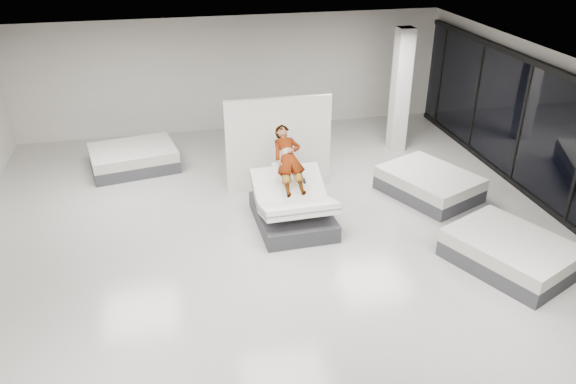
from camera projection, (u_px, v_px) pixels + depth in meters
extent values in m
plane|color=#B5B3AB|center=(285.00, 259.00, 10.43)|extent=(14.00, 14.00, 0.00)
plane|color=black|center=(285.00, 92.00, 8.96)|extent=(14.00, 14.00, 0.00)
cube|color=beige|center=(232.00, 74.00, 15.76)|extent=(12.00, 0.04, 3.20)
cube|color=#37373C|center=(293.00, 216.00, 11.51)|extent=(1.51, 1.98, 0.34)
cube|color=white|center=(288.00, 187.00, 11.61)|extent=(1.48, 1.00, 0.65)
cube|color=slate|center=(288.00, 187.00, 11.61)|extent=(1.50, 0.93, 0.49)
cube|color=white|center=(298.00, 208.00, 10.95)|extent=(1.48, 1.03, 0.49)
cube|color=slate|center=(298.00, 208.00, 10.95)|extent=(1.50, 0.99, 0.32)
cube|color=white|center=(286.00, 171.00, 11.62)|extent=(0.54, 0.42, 0.30)
imported|color=slate|center=(289.00, 167.00, 11.32)|extent=(0.62, 1.30, 1.49)
cube|color=black|center=(304.00, 181.00, 11.14)|extent=(0.05, 0.14, 0.08)
cube|color=white|center=(279.00, 144.00, 12.56)|extent=(2.38, 0.13, 2.16)
cube|color=#37373C|center=(428.00, 189.00, 12.65)|extent=(2.19, 2.45, 0.30)
cube|color=white|center=(430.00, 178.00, 12.52)|extent=(2.19, 2.45, 0.25)
cube|color=#37373C|center=(509.00, 258.00, 10.17)|extent=(2.26, 2.51, 0.31)
cube|color=white|center=(512.00, 245.00, 10.04)|extent=(2.26, 2.51, 0.26)
cube|color=#37373C|center=(134.00, 163.00, 13.92)|extent=(2.24, 1.84, 0.30)
cube|color=white|center=(133.00, 152.00, 13.79)|extent=(2.24, 1.84, 0.25)
cube|color=silver|center=(400.00, 91.00, 14.36)|extent=(0.40, 0.40, 3.20)
cube|color=black|center=(565.00, 222.00, 11.53)|extent=(0.12, 13.40, 0.12)
cube|color=black|center=(522.00, 124.00, 12.62)|extent=(0.09, 0.08, 2.80)
cube|color=black|center=(477.00, 98.00, 14.36)|extent=(0.09, 0.08, 2.80)
cube|color=black|center=(442.00, 77.00, 16.09)|extent=(0.09, 0.08, 2.80)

